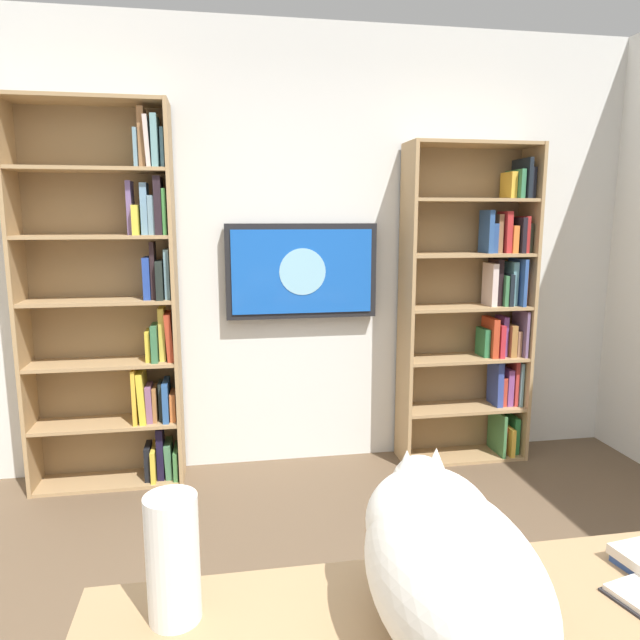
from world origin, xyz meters
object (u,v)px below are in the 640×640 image
at_px(coffee_mug, 482,564).
at_px(bookshelf_left, 479,306).
at_px(bookshelf_right, 119,303).
at_px(wall_mounted_tv, 302,271).
at_px(cat, 446,559).
at_px(paper_towel_roll, 173,558).

bearing_deg(coffee_mug, bookshelf_left, -114.57).
distance_m(bookshelf_right, wall_mounted_tv, 1.09).
bearing_deg(bookshelf_right, cat, 112.41).
relative_size(bookshelf_left, coffee_mug, 20.91).
bearing_deg(bookshelf_left, paper_towel_roll, 52.87).
bearing_deg(bookshelf_left, coffee_mug, 65.43).
xyz_separation_m(bookshelf_right, cat, (-1.00, 2.43, -0.19)).
bearing_deg(wall_mounted_tv, bookshelf_right, 4.41).
bearing_deg(bookshelf_right, bookshelf_left, 179.94).
bearing_deg(paper_towel_roll, bookshelf_right, -78.58).
height_order(wall_mounted_tv, paper_towel_roll, wall_mounted_tv).
distance_m(cat, coffee_mug, 0.23).
bearing_deg(cat, wall_mounted_tv, -91.51).
height_order(cat, paper_towel_roll, cat).
height_order(bookshelf_left, bookshelf_right, bookshelf_right).
xyz_separation_m(bookshelf_left, coffee_mug, (1.05, 2.29, -0.23)).
bearing_deg(paper_towel_roll, cat, 165.63).
distance_m(bookshelf_right, coffee_mug, 2.59).
distance_m(wall_mounted_tv, cat, 2.54).
relative_size(cat, paper_towel_roll, 2.56).
distance_m(bookshelf_right, cat, 2.64).
xyz_separation_m(wall_mounted_tv, paper_towel_roll, (0.61, 2.38, -0.37)).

